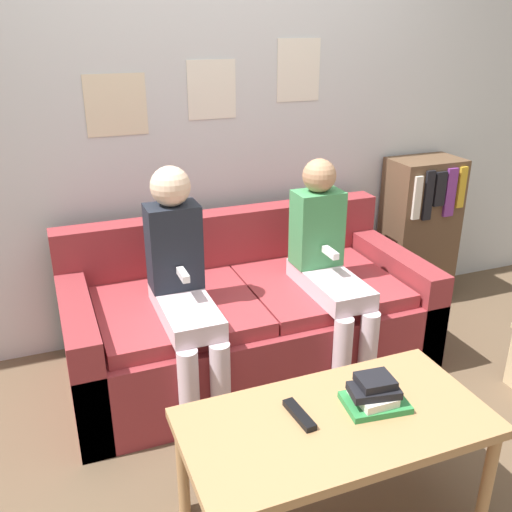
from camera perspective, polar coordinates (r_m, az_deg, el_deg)
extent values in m
plane|color=brown|center=(2.74, 3.34, -16.48)|extent=(10.00, 10.00, 0.00)
cube|color=silver|center=(3.17, -4.58, 14.86)|extent=(8.00, 0.06, 2.60)
cube|color=beige|center=(3.03, -13.82, 14.44)|extent=(0.31, 0.00, 0.30)
cube|color=white|center=(3.13, -4.44, 16.25)|extent=(0.26, 0.00, 0.30)
cube|color=white|center=(3.30, 4.28, 18.04)|extent=(0.26, 0.00, 0.33)
cube|color=maroon|center=(3.02, -0.70, -7.75)|extent=(1.83, 0.88, 0.40)
cube|color=maroon|center=(3.16, -3.11, 1.37)|extent=(1.83, 0.14, 0.36)
cube|color=maroon|center=(2.83, -17.07, -9.18)|extent=(0.14, 0.88, 0.56)
cube|color=maroon|center=(3.34, 12.98, -3.69)|extent=(0.14, 0.88, 0.56)
cube|color=#A1343A|center=(2.78, -7.87, -5.32)|extent=(0.75, 0.72, 0.07)
cube|color=#A1343A|center=(3.02, 6.30, -2.85)|extent=(0.75, 0.72, 0.07)
cube|color=#AD7F51|center=(2.06, 8.02, -16.19)|extent=(1.07, 0.54, 0.04)
cylinder|color=#AD7F51|center=(2.32, 22.14, -20.16)|extent=(0.04, 0.04, 0.42)
cylinder|color=#AD7F51|center=(2.23, -7.36, -20.25)|extent=(0.04, 0.04, 0.42)
cylinder|color=#AD7F51|center=(2.58, 15.11, -14.23)|extent=(0.04, 0.04, 0.42)
cylinder|color=silver|center=(2.52, -6.68, -13.92)|extent=(0.09, 0.09, 0.47)
cylinder|color=silver|center=(2.54, -3.56, -13.30)|extent=(0.09, 0.09, 0.47)
cube|color=silver|center=(2.61, -7.07, -5.25)|extent=(0.23, 0.54, 0.09)
cube|color=#1E232D|center=(2.65, -8.21, 0.95)|extent=(0.24, 0.16, 0.40)
sphere|color=beige|center=(2.56, -8.57, 6.91)|extent=(0.18, 0.18, 0.18)
cube|color=white|center=(2.54, -7.30, -1.88)|extent=(0.03, 0.12, 0.03)
cylinder|color=silver|center=(2.75, 8.55, -10.50)|extent=(0.09, 0.09, 0.47)
cylinder|color=silver|center=(2.81, 11.07, -9.85)|extent=(0.09, 0.09, 0.47)
cube|color=silver|center=(2.85, 7.38, -2.71)|extent=(0.23, 0.54, 0.09)
cube|color=#429356|center=(2.89, 6.12, 2.79)|extent=(0.24, 0.16, 0.38)
sphere|color=tan|center=(2.81, 6.35, 7.99)|extent=(0.17, 0.17, 0.17)
cube|color=white|center=(2.80, 7.45, 0.33)|extent=(0.03, 0.12, 0.03)
cube|color=black|center=(2.03, 4.35, -15.54)|extent=(0.05, 0.17, 0.02)
cube|color=#2D8442|center=(2.12, 11.80, -14.15)|extent=(0.24, 0.19, 0.02)
cube|color=silver|center=(2.11, 11.61, -13.55)|extent=(0.13, 0.15, 0.03)
cube|color=black|center=(2.08, 11.72, -13.04)|extent=(0.19, 0.13, 0.03)
cube|color=black|center=(2.08, 11.84, -12.14)|extent=(0.13, 0.12, 0.03)
cube|color=brown|center=(3.80, 15.95, 2.42)|extent=(0.44, 0.29, 0.94)
cube|color=silver|center=(3.51, 15.82, 5.59)|extent=(0.05, 0.02, 0.26)
cube|color=black|center=(3.55, 16.87, 5.79)|extent=(0.06, 0.02, 0.30)
cube|color=black|center=(3.59, 17.94, 6.39)|extent=(0.07, 0.02, 0.21)
cube|color=#7A3389|center=(3.65, 18.86, 6.02)|extent=(0.07, 0.02, 0.30)
cube|color=gold|center=(3.69, 19.86, 6.47)|extent=(0.05, 0.02, 0.25)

